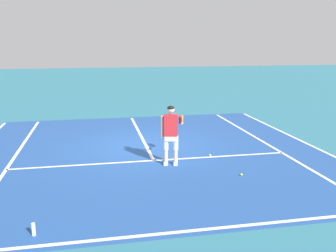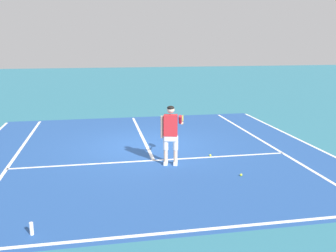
{
  "view_description": "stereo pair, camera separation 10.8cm",
  "coord_description": "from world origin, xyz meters",
  "views": [
    {
      "loc": [
        -1.64,
        -12.05,
        3.43
      ],
      "look_at": [
        0.41,
        -1.74,
        1.05
      ],
      "focal_mm": 39.82,
      "sensor_mm": 36.0,
      "label": 1
    },
    {
      "loc": [
        -1.54,
        -12.07,
        3.43
      ],
      "look_at": [
        0.41,
        -1.74,
        1.05
      ],
      "focal_mm": 39.82,
      "sensor_mm": 36.0,
      "label": 2
    }
  ],
  "objects": [
    {
      "name": "tennis_ball_by_baseline",
      "position": [
        2.05,
        -3.37,
        0.03
      ],
      "size": [
        0.07,
        0.07,
        0.07
      ],
      "primitive_type": "sphere",
      "color": "#CCE02D",
      "rests_on": "ground"
    },
    {
      "name": "ground_plane",
      "position": [
        0.0,
        0.0,
        0.0
      ],
      "size": [
        80.0,
        80.0,
        0.0
      ],
      "primitive_type": "plane",
      "color": "teal"
    },
    {
      "name": "line_centre_service",
      "position": [
        0.0,
        1.55,
        0.0
      ],
      "size": [
        0.1,
        6.4,
        0.01
      ],
      "primitive_type": "cube",
      "color": "white",
      "rests_on": "ground"
    },
    {
      "name": "tennis_ball_near_feet",
      "position": [
        1.77,
        -1.57,
        0.03
      ],
      "size": [
        0.07,
        0.07,
        0.07
      ],
      "primitive_type": "sphere",
      "color": "#CCE02D",
      "rests_on": "ground"
    },
    {
      "name": "water_bottle",
      "position": [
        -2.83,
        -5.55,
        0.12
      ],
      "size": [
        0.07,
        0.07,
        0.24
      ],
      "primitive_type": "cylinder",
      "color": "white",
      "rests_on": "ground"
    },
    {
      "name": "line_service",
      "position": [
        0.0,
        -1.65,
        0.0
      ],
      "size": [
        8.23,
        0.1,
        0.01
      ],
      "primitive_type": "cube",
      "color": "white",
      "rests_on": "ground"
    },
    {
      "name": "line_singles_right",
      "position": [
        4.12,
        -0.6,
        0.0
      ],
      "size": [
        0.1,
        10.69,
        0.01
      ],
      "primitive_type": "cube",
      "color": "white",
      "rests_on": "ground"
    },
    {
      "name": "line_singles_left",
      "position": [
        -4.12,
        -0.6,
        0.0
      ],
      "size": [
        0.1,
        10.69,
        0.01
      ],
      "primitive_type": "cube",
      "color": "white",
      "rests_on": "ground"
    },
    {
      "name": "line_baseline",
      "position": [
        0.0,
        -5.95,
        0.0
      ],
      "size": [
        10.98,
        0.1,
        0.01
      ],
      "primitive_type": "cube",
      "color": "white",
      "rests_on": "ground"
    },
    {
      "name": "tennis_player",
      "position": [
        0.43,
        -2.11,
        0.99
      ],
      "size": [
        0.84,
        1.05,
        1.71
      ],
      "color": "white",
      "rests_on": "ground"
    },
    {
      "name": "court_inner_surface",
      "position": [
        0.0,
        -0.6,
        0.0
      ],
      "size": [
        10.98,
        11.09,
        0.0
      ],
      "primitive_type": "cube",
      "color": "#234C93",
      "rests_on": "ground"
    },
    {
      "name": "line_doubles_right",
      "position": [
        5.49,
        -0.6,
        0.0
      ],
      "size": [
        0.1,
        10.69,
        0.01
      ],
      "primitive_type": "cube",
      "color": "white",
      "rests_on": "ground"
    }
  ]
}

